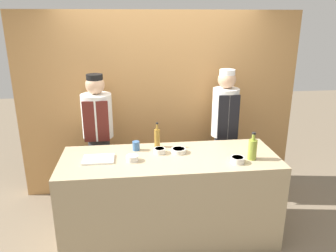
{
  "coord_description": "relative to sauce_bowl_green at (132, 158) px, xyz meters",
  "views": [
    {
      "loc": [
        -0.38,
        -3.07,
        2.3
      ],
      "look_at": [
        0.0,
        0.16,
        1.23
      ],
      "focal_mm": 35.0,
      "sensor_mm": 36.0,
      "label": 1
    }
  ],
  "objects": [
    {
      "name": "ground_plane",
      "position": [
        0.38,
        0.06,
        -0.98
      ],
      "size": [
        14.0,
        14.0,
        0.0
      ],
      "primitive_type": "plane",
      "color": "#756651"
    },
    {
      "name": "cabinet_wall",
      "position": [
        0.38,
        1.22,
        0.22
      ],
      "size": [
        3.63,
        0.18,
        2.4
      ],
      "color": "#B7844C",
      "rests_on": "ground_plane"
    },
    {
      "name": "counter",
      "position": [
        0.38,
        0.06,
        -0.51
      ],
      "size": [
        2.23,
        0.82,
        0.95
      ],
      "color": "tan",
      "rests_on": "ground_plane"
    },
    {
      "name": "sauce_bowl_green",
      "position": [
        0.0,
        0.0,
        0.0
      ],
      "size": [
        0.12,
        0.12,
        0.06
      ],
      "color": "silver",
      "rests_on": "counter"
    },
    {
      "name": "sauce_bowl_yellow",
      "position": [
        0.29,
        0.16,
        -0.0
      ],
      "size": [
        0.12,
        0.12,
        0.06
      ],
      "color": "silver",
      "rests_on": "counter"
    },
    {
      "name": "sauce_bowl_white",
      "position": [
        1.03,
        -0.16,
        0.0
      ],
      "size": [
        0.14,
        0.14,
        0.06
      ],
      "color": "silver",
      "rests_on": "counter"
    },
    {
      "name": "sauce_bowl_purple",
      "position": [
        0.49,
        0.15,
        -0.01
      ],
      "size": [
        0.16,
        0.16,
        0.05
      ],
      "color": "silver",
      "rests_on": "counter"
    },
    {
      "name": "cutting_board",
      "position": [
        -0.34,
        0.06,
        -0.02
      ],
      "size": [
        0.31,
        0.23,
        0.02
      ],
      "color": "white",
      "rests_on": "counter"
    },
    {
      "name": "bottle_oil",
      "position": [
        1.2,
        -0.1,
        0.08
      ],
      "size": [
        0.09,
        0.09,
        0.29
      ],
      "color": "olive",
      "rests_on": "counter"
    },
    {
      "name": "bottle_vinegar",
      "position": [
        0.28,
        0.34,
        0.08
      ],
      "size": [
        0.06,
        0.06,
        0.28
      ],
      "color": "olive",
      "rests_on": "counter"
    },
    {
      "name": "cup_blue",
      "position": [
        0.04,
        0.28,
        0.02
      ],
      "size": [
        0.08,
        0.08,
        0.1
      ],
      "color": "#386093",
      "rests_on": "counter"
    },
    {
      "name": "chef_left",
      "position": [
        -0.4,
        0.8,
        -0.06
      ],
      "size": [
        0.36,
        0.36,
        1.69
      ],
      "color": "#28282D",
      "rests_on": "ground_plane"
    },
    {
      "name": "chef_right",
      "position": [
        1.17,
        0.8,
        -0.03
      ],
      "size": [
        0.32,
        0.32,
        1.72
      ],
      "color": "#28282D",
      "rests_on": "ground_plane"
    }
  ]
}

